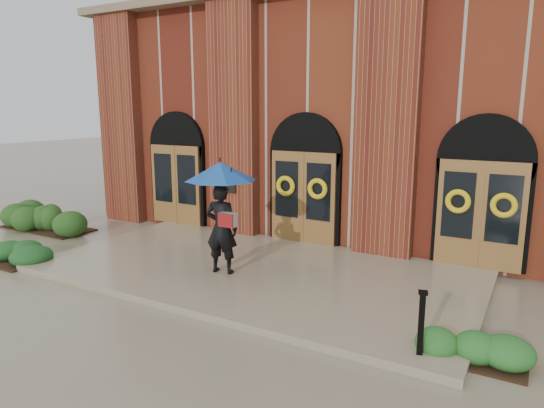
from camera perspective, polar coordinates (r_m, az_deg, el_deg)
The scene contains 8 objects.
ground at distance 11.35m, azimuth -2.49°, elevation -8.40°, with size 90.00×90.00×0.00m, color gray.
landing at distance 11.44m, azimuth -2.09°, elevation -7.83°, with size 10.00×5.30×0.15m, color gray.
church_building at distance 18.72m, azimuth 12.05°, elevation 10.08°, with size 16.20×12.53×7.00m.
man_with_umbrella at distance 10.71m, azimuth -6.03°, elevation 0.93°, with size 1.83×1.83×2.51m.
metal_post at distance 7.79m, azimuth 17.15°, elevation -13.07°, with size 0.17×0.17×1.01m.
hedge_wall_left at distance 17.04m, azimuth -24.99°, elevation -1.47°, with size 2.85×1.14×0.73m, color #214617.
hedge_front_left at distance 13.84m, azimuth -27.69°, elevation -5.08°, with size 1.29×1.11×0.46m, color #194A1C.
hedge_front_right at distance 8.52m, azimuth 23.49°, elevation -14.74°, with size 1.24×1.06×0.44m, color #245D21.
Camera 1 is at (5.69, -9.04, 3.83)m, focal length 32.00 mm.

